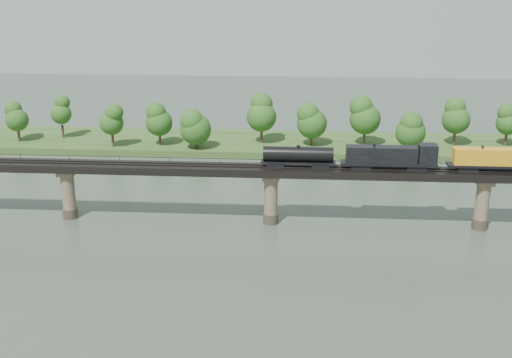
{
  "coord_description": "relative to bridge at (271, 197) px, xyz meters",
  "views": [
    {
      "loc": [
        5.13,
        -85.93,
        48.34
      ],
      "look_at": [
        -2.89,
        30.0,
        9.0
      ],
      "focal_mm": 45.0,
      "sensor_mm": 36.0,
      "label": 1
    }
  ],
  "objects": [
    {
      "name": "ground",
      "position": [
        0.0,
        -30.0,
        -5.46
      ],
      "size": [
        400.0,
        400.0,
        0.0
      ],
      "primitive_type": "plane",
      "color": "#334032",
      "rests_on": "ground"
    },
    {
      "name": "far_bank",
      "position": [
        0.0,
        55.0,
        -4.66
      ],
      "size": [
        300.0,
        24.0,
        1.6
      ],
      "primitive_type": "cube",
      "color": "#2E4D1E",
      "rests_on": "ground"
    },
    {
      "name": "bridge",
      "position": [
        0.0,
        0.0,
        0.0
      ],
      "size": [
        236.0,
        30.0,
        11.5
      ],
      "color": "#473A2D",
      "rests_on": "ground"
    },
    {
      "name": "bridge_superstructure",
      "position": [
        0.0,
        0.0,
        6.33
      ],
      "size": [
        220.0,
        4.9,
        0.75
      ],
      "color": "black",
      "rests_on": "bridge"
    },
    {
      "name": "far_treeline",
      "position": [
        -8.21,
        50.52,
        3.37
      ],
      "size": [
        289.06,
        17.54,
        13.6
      ],
      "color": "#382619",
      "rests_on": "far_bank"
    },
    {
      "name": "freight_train",
      "position": [
        35.28,
        -0.0,
        8.42
      ],
      "size": [
        72.3,
        2.82,
        4.98
      ],
      "color": "black",
      "rests_on": "bridge"
    }
  ]
}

